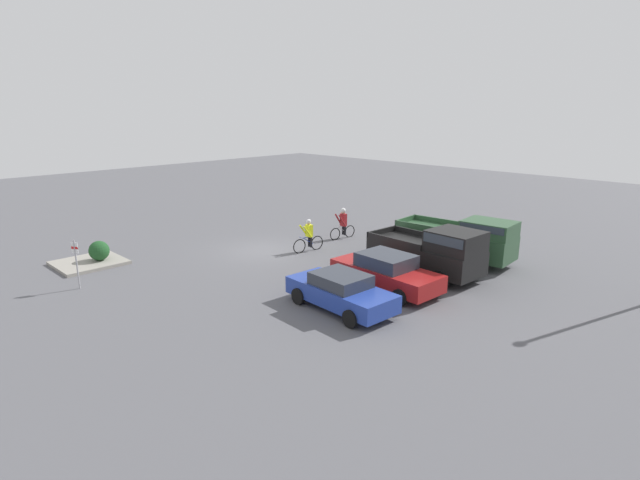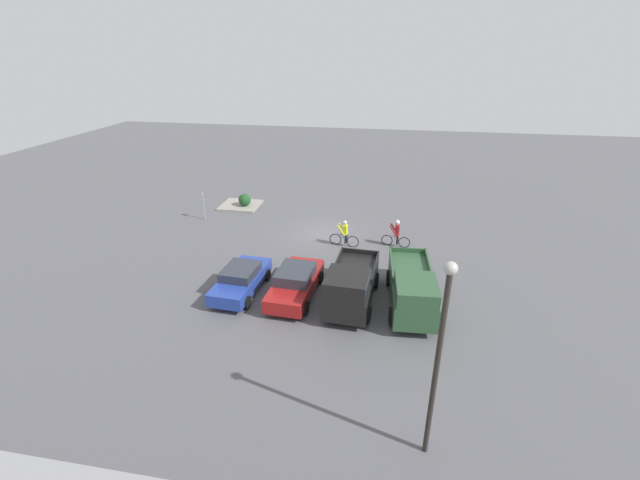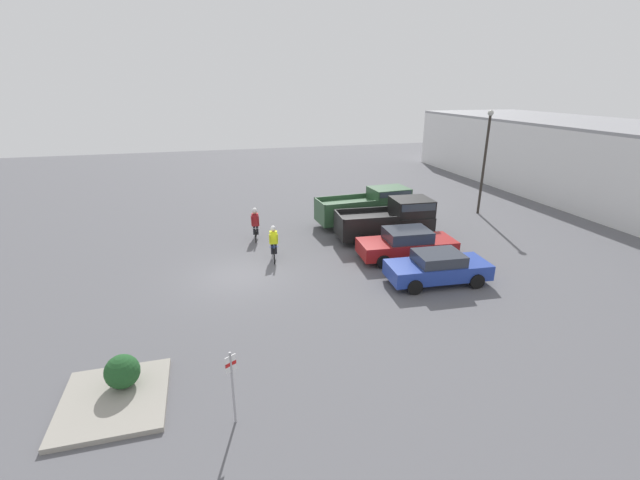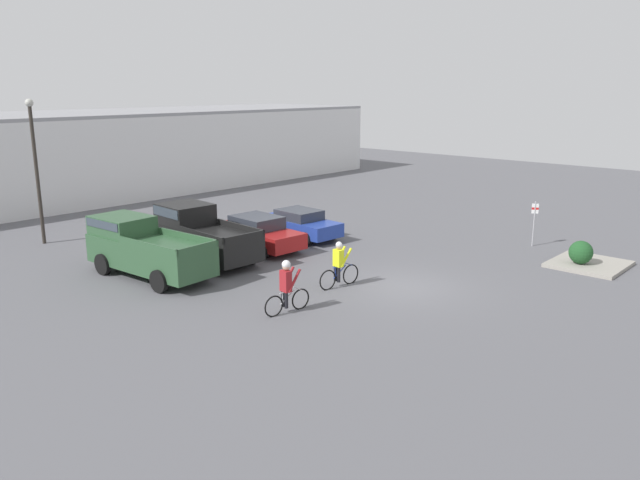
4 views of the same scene
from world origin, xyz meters
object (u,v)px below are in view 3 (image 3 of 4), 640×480
Objects in this scene: sedan_1 at (438,267)px; cyclist_0 at (274,242)px; lamppost at (485,154)px; sedan_0 at (407,244)px; shrub at (122,372)px; fire_lane_sign at (232,381)px; pickup_truck_1 at (392,219)px; pickup_truck_0 at (369,206)px; cyclist_1 at (255,223)px.

sedan_1 is 7.74m from cyclist_0.
lamppost is at bearing 106.69° from cyclist_0.
sedan_1 is (2.80, 0.08, -0.05)m from sedan_0.
sedan_0 reaches higher than shrub.
fire_lane_sign is 22.68m from lamppost.
shrub is at bearing -52.09° from pickup_truck_1.
lamppost is at bearing 126.37° from sedan_0.
pickup_truck_0 is 1.09× the size of pickup_truck_1.
lamppost is (-14.74, 17.04, 2.61)m from fire_lane_sign.
sedan_1 is at bearing -0.93° from pickup_truck_0.
cyclist_1 is (0.80, -6.95, -0.22)m from pickup_truck_0.
cyclist_1 is 12.67m from shrub.
cyclist_1 reaches higher than sedan_0.
sedan_0 is at bearing -53.63° from lamppost.
pickup_truck_0 is 7.00m from cyclist_1.
fire_lane_sign is (10.44, -2.71, 0.41)m from cyclist_0.
lamppost is at bearing 137.55° from sedan_1.
cyclist_0 reaches higher than sedan_0.
cyclist_0 is 0.90× the size of fire_lane_sign.
cyclist_0 is 3.20m from cyclist_1.
sedan_1 is 2.14× the size of fire_lane_sign.
pickup_truck_0 reaches higher than sedan_0.
pickup_truck_0 is 6.06× the size of shrub.
pickup_truck_1 is 5.60m from sedan_1.
sedan_0 is at bearing -178.29° from sedan_1.
cyclist_1 is at bearing 156.30° from shrub.
cyclist_0 reaches higher than sedan_1.
pickup_truck_1 reaches higher than pickup_truck_0.
lamppost is (-3.19, 7.67, 2.72)m from pickup_truck_1.
pickup_truck_1 reaches higher than sedan_1.
sedan_0 is 6.45m from cyclist_0.
pickup_truck_1 is at bearing 127.91° from shrub.
pickup_truck_0 is 1.20× the size of sedan_0.
pickup_truck_0 is at bearing 96.53° from cyclist_1.
cyclist_1 is at bearing -171.12° from cyclist_0.
pickup_truck_1 is at bearing 171.17° from sedan_0.
fire_lane_sign is (13.61, -2.22, 0.33)m from cyclist_1.
pickup_truck_0 is 8.34m from lamppost.
pickup_truck_1 reaches higher than cyclist_1.
pickup_truck_1 reaches higher than sedan_0.
shrub is at bearing -23.70° from cyclist_1.
fire_lane_sign is at bearing -45.54° from sedan_0.
pickup_truck_0 is 17.07m from fire_lane_sign.
cyclist_1 is (-4.83, -6.73, 0.17)m from sedan_0.
pickup_truck_1 reaches higher than shrub.
shrub is (12.39, -12.04, -0.52)m from pickup_truck_0.
pickup_truck_0 is at bearing 177.76° from sedan_0.
pickup_truck_0 reaches higher than cyclist_0.
pickup_truck_0 reaches higher than sedan_1.
pickup_truck_1 is 5.56× the size of shrub.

